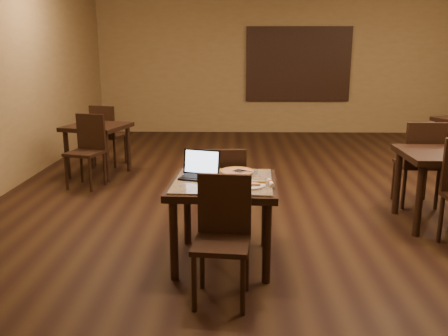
{
  "coord_description": "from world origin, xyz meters",
  "views": [
    {
      "loc": [
        -0.95,
        -5.94,
        1.87
      ],
      "look_at": [
        -1.03,
        -1.87,
        0.85
      ],
      "focal_mm": 38.0,
      "sensor_mm": 36.0,
      "label": 1
    }
  ],
  "objects_px": {
    "other_table_b_chair_near": "(88,146)",
    "other_table_c": "(443,165)",
    "other_table_b_chair_far": "(106,132)",
    "chair_main_far": "(225,187)",
    "laptop": "(201,170)",
    "chair_main_near": "(223,231)",
    "other_table_b": "(97,133)",
    "tiled_table": "(223,191)",
    "pizza_pan": "(237,173)",
    "other_table_c_chair_far": "(420,159)"
  },
  "relations": [
    {
      "from": "other_table_b_chair_near",
      "to": "other_table_c",
      "type": "bearing_deg",
      "value": -3.73
    },
    {
      "from": "other_table_b_chair_near",
      "to": "other_table_b_chair_far",
      "type": "relative_size",
      "value": 1.0
    },
    {
      "from": "chair_main_far",
      "to": "other_table_b_chair_near",
      "type": "distance_m",
      "value": 2.67
    },
    {
      "from": "other_table_c",
      "to": "laptop",
      "type": "bearing_deg",
      "value": -159.74
    },
    {
      "from": "chair_main_near",
      "to": "other_table_b_chair_near",
      "type": "relative_size",
      "value": 0.95
    },
    {
      "from": "other_table_b",
      "to": "other_table_b_chair_near",
      "type": "distance_m",
      "value": 0.59
    },
    {
      "from": "tiled_table",
      "to": "pizza_pan",
      "type": "bearing_deg",
      "value": 66.36
    },
    {
      "from": "pizza_pan",
      "to": "other_table_b",
      "type": "xyz_separation_m",
      "value": [
        -2.08,
        2.79,
        -0.12
      ]
    },
    {
      "from": "tiled_table",
      "to": "laptop",
      "type": "height_order",
      "value": "laptop"
    },
    {
      "from": "pizza_pan",
      "to": "other_table_c",
      "type": "height_order",
      "value": "other_table_c"
    },
    {
      "from": "chair_main_far",
      "to": "other_table_c_chair_far",
      "type": "height_order",
      "value": "other_table_c_chair_far"
    },
    {
      "from": "other_table_b",
      "to": "tiled_table",
      "type": "bearing_deg",
      "value": -41.83
    },
    {
      "from": "tiled_table",
      "to": "chair_main_far",
      "type": "distance_m",
      "value": 0.63
    },
    {
      "from": "pizza_pan",
      "to": "other_table_b_chair_near",
      "type": "bearing_deg",
      "value": 133.05
    },
    {
      "from": "pizza_pan",
      "to": "other_table_b_chair_far",
      "type": "bearing_deg",
      "value": 121.96
    },
    {
      "from": "chair_main_far",
      "to": "tiled_table",
      "type": "bearing_deg",
      "value": 85.58
    },
    {
      "from": "other_table_b",
      "to": "laptop",
      "type": "bearing_deg",
      "value": -43.69
    },
    {
      "from": "laptop",
      "to": "other_table_b_chair_near",
      "type": "xyz_separation_m",
      "value": [
        -1.74,
        2.34,
        -0.26
      ]
    },
    {
      "from": "chair_main_far",
      "to": "laptop",
      "type": "bearing_deg",
      "value": 64.3
    },
    {
      "from": "pizza_pan",
      "to": "other_table_b_chair_far",
      "type": "height_order",
      "value": "other_table_b_chair_far"
    },
    {
      "from": "other_table_b_chair_near",
      "to": "other_table_c_chair_far",
      "type": "bearing_deg",
      "value": 3.92
    },
    {
      "from": "other_table_c_chair_far",
      "to": "tiled_table",
      "type": "bearing_deg",
      "value": 35.58
    },
    {
      "from": "pizza_pan",
      "to": "other_table_c",
      "type": "relative_size",
      "value": 0.45
    },
    {
      "from": "other_table_b",
      "to": "other_table_c",
      "type": "xyz_separation_m",
      "value": [
        4.29,
        -2.05,
        0.03
      ]
    },
    {
      "from": "pizza_pan",
      "to": "other_table_b_chair_far",
      "type": "relative_size",
      "value": 0.39
    },
    {
      "from": "other_table_b",
      "to": "other_table_c_chair_far",
      "type": "height_order",
      "value": "other_table_c_chair_far"
    },
    {
      "from": "chair_main_near",
      "to": "laptop",
      "type": "bearing_deg",
      "value": 112.02
    },
    {
      "from": "laptop",
      "to": "other_table_b_chair_far",
      "type": "xyz_separation_m",
      "value": [
        -1.79,
        3.51,
        -0.26
      ]
    },
    {
      "from": "chair_main_far",
      "to": "other_table_c",
      "type": "xyz_separation_m",
      "value": [
        2.32,
        0.36,
        0.15
      ]
    },
    {
      "from": "other_table_b_chair_near",
      "to": "other_table_c_chair_far",
      "type": "distance_m",
      "value": 4.35
    },
    {
      "from": "other_table_b",
      "to": "chair_main_near",
      "type": "bearing_deg",
      "value": -46.37
    },
    {
      "from": "chair_main_far",
      "to": "laptop",
      "type": "height_order",
      "value": "laptop"
    },
    {
      "from": "chair_main_far",
      "to": "other_table_b",
      "type": "bearing_deg",
      "value": -54.69
    },
    {
      "from": "other_table_b_chair_near",
      "to": "other_table_c",
      "type": "height_order",
      "value": "other_table_b_chair_near"
    },
    {
      "from": "laptop",
      "to": "other_table_b",
      "type": "xyz_separation_m",
      "value": [
        -1.76,
        2.93,
        -0.18
      ]
    },
    {
      "from": "chair_main_near",
      "to": "other_table_b_chair_near",
      "type": "distance_m",
      "value": 3.63
    },
    {
      "from": "laptop",
      "to": "other_table_c",
      "type": "relative_size",
      "value": 0.45
    },
    {
      "from": "other_table_c_chair_far",
      "to": "other_table_b",
      "type": "bearing_deg",
      "value": -17.4
    },
    {
      "from": "chair_main_near",
      "to": "chair_main_far",
      "type": "bearing_deg",
      "value": 96.03
    },
    {
      "from": "tiled_table",
      "to": "chair_main_near",
      "type": "relative_size",
      "value": 1.01
    },
    {
      "from": "other_table_b_chair_far",
      "to": "other_table_c",
      "type": "relative_size",
      "value": 1.13
    },
    {
      "from": "other_table_b",
      "to": "other_table_b_chair_far",
      "type": "bearing_deg",
      "value": 107.49
    },
    {
      "from": "pizza_pan",
      "to": "other_table_c",
      "type": "distance_m",
      "value": 2.33
    },
    {
      "from": "tiled_table",
      "to": "other_table_b_chair_near",
      "type": "height_order",
      "value": "other_table_b_chair_near"
    },
    {
      "from": "other_table_c",
      "to": "other_table_b",
      "type": "bearing_deg",
      "value": 155.59
    },
    {
      "from": "chair_main_far",
      "to": "other_table_c",
      "type": "bearing_deg",
      "value": -175.06
    },
    {
      "from": "chair_main_far",
      "to": "chair_main_near",
      "type": "bearing_deg",
      "value": 86.23
    },
    {
      "from": "tiled_table",
      "to": "other_table_b_chair_near",
      "type": "relative_size",
      "value": 0.97
    },
    {
      "from": "other_table_c",
      "to": "chair_main_near",
      "type": "bearing_deg",
      "value": -144.29
    },
    {
      "from": "laptop",
      "to": "other_table_c_chair_far",
      "type": "bearing_deg",
      "value": 47.49
    }
  ]
}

